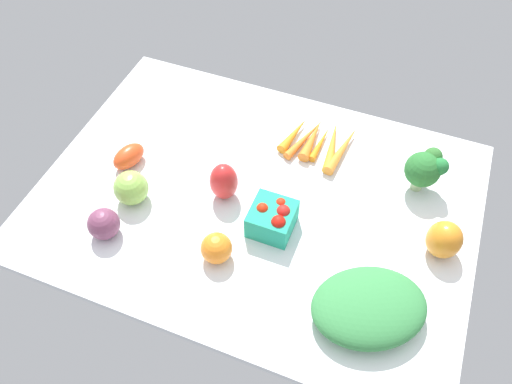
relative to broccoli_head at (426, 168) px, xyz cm
name	(u,v)px	position (x,y,z in cm)	size (l,w,h in cm)	color
tablecloth	(256,200)	(36.19, 17.62, -8.02)	(104.00, 76.00, 2.00)	white
broccoli_head	(426,168)	(0.00, 0.00, 0.00)	(9.67, 9.59, 11.02)	#9EBB87
leafy_greens_clump	(369,307)	(3.99, 37.66, -3.53)	(23.62, 18.06, 6.99)	#358142
carrot_bunch	(320,142)	(26.75, -4.37, -5.65)	(18.95, 18.09, 3.00)	orange
heirloom_tomato_green	(131,188)	(63.45, 28.76, -2.89)	(8.26, 8.26, 8.26)	#8AC04E
red_onion_center	(104,224)	(64.26, 39.71, -3.38)	(7.29, 7.29, 7.29)	#723955
berry_basket	(273,218)	(29.44, 24.46, -3.29)	(9.78, 9.78, 8.04)	#219B7C
roma_tomato	(129,156)	(69.97, 19.18, -4.37)	(8.97, 5.31, 5.31)	#DE471E
bell_pepper_red	(224,182)	(43.49, 19.79, -1.82)	(6.72, 6.72, 10.40)	red
bell_pepper_orange	(444,240)	(-7.39, 16.82, -2.34)	(7.74, 7.74, 9.36)	orange
heirloom_tomato_orange	(216,248)	(38.14, 36.21, -3.52)	(6.99, 6.99, 6.99)	orange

